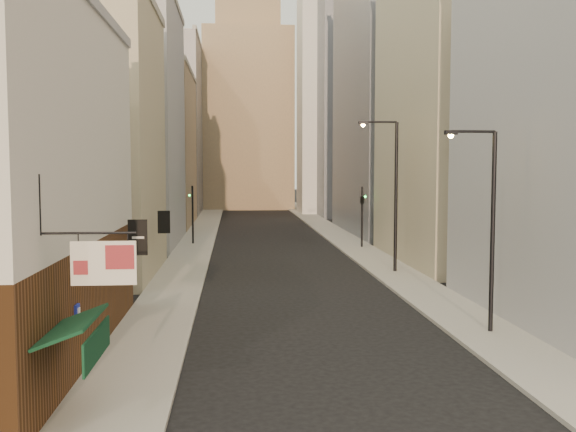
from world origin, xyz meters
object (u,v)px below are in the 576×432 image
object	(u,v)px
clock_tower	(248,99)
white_tower	(328,82)
streetlamp_mid	(392,187)
streetlamp_near	(488,219)
traffic_light_right	(362,202)
traffic_light_left	(193,205)

from	to	relation	value
clock_tower	white_tower	size ratio (longest dim) A/B	1.08
streetlamp_mid	clock_tower	bearing A→B (deg)	97.67
streetlamp_near	streetlamp_mid	bearing A→B (deg)	88.19
clock_tower	traffic_light_right	bearing A→B (deg)	-81.69
streetlamp_mid	traffic_light_right	world-z (taller)	streetlamp_mid
white_tower	streetlamp_mid	distance (m)	54.34
white_tower	streetlamp_near	world-z (taller)	white_tower
traffic_light_left	traffic_light_right	xyz separation A→B (m)	(13.71, -3.54, 0.39)
clock_tower	streetlamp_mid	world-z (taller)	clock_tower
traffic_light_left	traffic_light_right	world-z (taller)	same
streetlamp_near	white_tower	bearing A→B (deg)	84.74
streetlamp_near	streetlamp_mid	world-z (taller)	streetlamp_mid
clock_tower	traffic_light_right	world-z (taller)	clock_tower
streetlamp_mid	traffic_light_right	xyz separation A→B (m)	(0.61, 12.14, -1.57)
clock_tower	traffic_light_right	xyz separation A→B (m)	(7.95, -54.43, -13.87)
white_tower	traffic_light_right	world-z (taller)	white_tower
traffic_light_right	clock_tower	bearing A→B (deg)	-82.75
traffic_light_right	streetlamp_near	bearing A→B (deg)	87.87
traffic_light_left	traffic_light_right	bearing A→B (deg)	173.98
streetlamp_near	clock_tower	bearing A→B (deg)	93.01
traffic_light_left	traffic_light_right	size ratio (longest dim) A/B	1.00
streetlamp_near	traffic_light_right	bearing A→B (deg)	86.70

